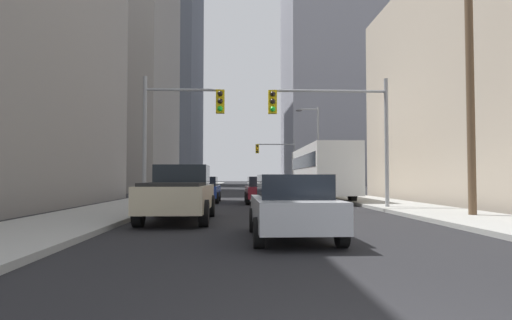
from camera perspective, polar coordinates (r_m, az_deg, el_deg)
The scene contains 15 objects.
sidewalk_left at distance 53.74m, azimuth -8.12°, elevation -3.76°, with size 3.47×160.00×0.15m, color #9E9E99.
sidewalk_right at distance 54.07m, azimuth 5.97°, elevation -3.76°, with size 3.47×160.00×0.15m, color #9E9E99.
city_bus at distance 29.02m, azimuth 8.34°, elevation -1.34°, with size 2.67×11.53×3.40m.
pickup_truck_beige at distance 15.23m, azimuth -9.77°, elevation -4.21°, with size 2.20×5.42×1.90m.
sedan_silver at distance 10.59m, azimuth 4.69°, elevation -5.95°, with size 1.95×4.21×1.52m.
sedan_maroon at distance 25.24m, azimuth 0.80°, elevation -3.84°, with size 1.95×4.23×1.52m.
sedan_blue at distance 26.39m, azimuth -6.77°, elevation -3.76°, with size 1.95×4.24×1.52m.
traffic_signal_near_left at distance 20.23m, azimuth -9.78°, elevation 5.08°, with size 3.64×0.44×6.00m.
traffic_signal_near_right at distance 20.56m, azimuth 9.99°, elevation 5.20°, with size 5.50×0.44×6.00m.
traffic_signal_far_right at distance 52.29m, azimuth 2.76°, elevation 0.58°, with size 4.68×0.44×6.00m.
utility_pole_right at distance 17.98m, azimuth 25.69°, elevation 11.47°, with size 2.20×0.28×10.75m.
street_lamp_right at distance 38.16m, azimuth 7.52°, elevation 2.29°, with size 1.99×0.32×7.50m.
building_left_mid_office at distance 55.62m, azimuth -21.00°, elevation 13.94°, with size 18.90×18.87×33.74m, color gray.
building_left_far_tower at distance 98.74m, azimuth -12.12°, elevation 12.39°, with size 15.98×29.16×52.87m, color #4C515B.
building_right_far_highrise at distance 99.33m, azimuth 9.38°, elevation 11.05°, with size 18.79×23.73×48.71m, color #93939E.
Camera 1 is at (-1.38, -3.46, 1.44)m, focal length 31.22 mm.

